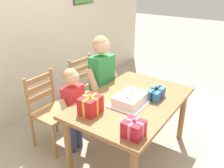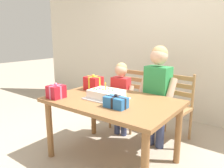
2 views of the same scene
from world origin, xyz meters
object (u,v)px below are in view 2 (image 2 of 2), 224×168
at_px(dining_table, 112,108).
at_px(birthday_cake, 106,95).
at_px(gift_box_beside_cake, 116,102).
at_px(child_older, 157,87).
at_px(child_younger, 121,92).
at_px(gift_box_corner_small, 56,92).
at_px(chair_left, 129,98).
at_px(gift_box_red_large, 94,83).
at_px(chair_right, 174,107).

bearing_deg(dining_table, birthday_cake, -162.87).
distance_m(birthday_cake, gift_box_beside_cake, 0.31).
relative_size(child_older, child_younger, 1.23).
distance_m(gift_box_beside_cake, gift_box_corner_small, 0.74).
bearing_deg(child_older, gift_box_corner_small, -131.28).
height_order(chair_left, child_older, child_older).
relative_size(dining_table, chair_left, 1.54).
bearing_deg(child_older, chair_left, 152.44).
xyz_separation_m(dining_table, gift_box_corner_small, (-0.54, -0.33, 0.17)).
bearing_deg(gift_box_beside_cake, gift_box_corner_small, -169.71).
distance_m(birthday_cake, gift_box_red_large, 0.45).
height_order(chair_left, chair_right, same).
height_order(dining_table, gift_box_corner_small, gift_box_corner_small).
bearing_deg(birthday_cake, chair_left, 107.42).
bearing_deg(dining_table, chair_left, 111.51).
height_order(chair_right, child_younger, child_younger).
bearing_deg(child_older, gift_box_beside_cake, -95.30).
bearing_deg(dining_table, child_older, 66.17).
height_order(birthday_cake, chair_right, same).
distance_m(gift_box_corner_small, child_younger, 0.96).
xyz_separation_m(dining_table, chair_right, (0.37, 0.92, -0.17)).
distance_m(birthday_cake, chair_left, 1.03).
height_order(gift_box_corner_small, chair_right, chair_right).
xyz_separation_m(gift_box_beside_cake, chair_right, (0.18, 1.11, -0.31)).
bearing_deg(birthday_cake, dining_table, 17.13).
bearing_deg(gift_box_red_large, chair_right, 40.86).
bearing_deg(chair_right, chair_left, 179.99).
xyz_separation_m(birthday_cake, gift_box_beside_cake, (0.26, -0.17, 0.01)).
bearing_deg(dining_table, chair_right, 68.23).
relative_size(gift_box_red_large, chair_right, 0.23).
relative_size(gift_box_corner_small, chair_left, 0.19).
relative_size(birthday_cake, gift_box_beside_cake, 1.92).
bearing_deg(child_younger, child_older, -0.06).
bearing_deg(birthday_cake, child_younger, 110.13).
relative_size(birthday_cake, child_younger, 0.42).
distance_m(birthday_cake, child_younger, 0.67).
bearing_deg(chair_left, child_older, -27.56).
relative_size(gift_box_beside_cake, chair_left, 0.25).
distance_m(dining_table, chair_right, 1.00).
height_order(birthday_cake, chair_left, same).
bearing_deg(gift_box_red_large, gift_box_beside_cake, -31.80).
relative_size(gift_box_corner_small, child_younger, 0.17).
relative_size(gift_box_red_large, chair_left, 0.23).
height_order(gift_box_corner_small, chair_left, chair_left).
height_order(dining_table, gift_box_beside_cake, gift_box_beside_cake).
height_order(dining_table, birthday_cake, birthday_cake).
bearing_deg(dining_table, gift_box_beside_cake, -45.65).
height_order(dining_table, gift_box_red_large, gift_box_red_large).
bearing_deg(gift_box_corner_small, chair_right, 53.77).
bearing_deg(chair_right, dining_table, -111.77).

